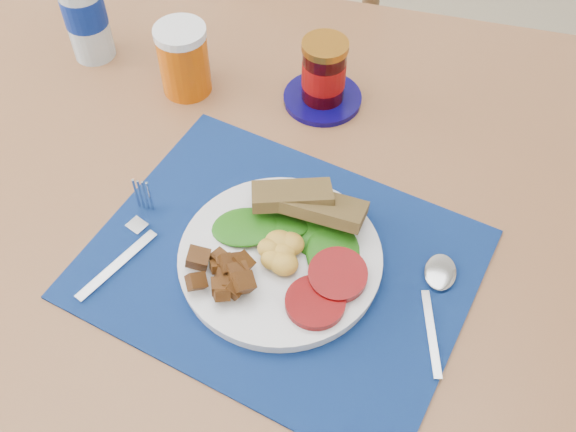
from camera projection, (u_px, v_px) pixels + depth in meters
The scene contains 9 objects.
table at pixel (189, 192), 1.07m from camera, with size 1.40×0.90×0.75m.
chair_far at pixel (313, 26), 1.53m from camera, with size 0.47×0.46×1.07m.
placemat at pixel (280, 263), 0.89m from camera, with size 0.49×0.38×0.00m, color black.
breakfast_plate at pixel (276, 256), 0.87m from camera, with size 0.26×0.26×0.06m.
fork at pixel (130, 239), 0.91m from camera, with size 0.07×0.19×0.00m.
spoon at pixel (437, 291), 0.85m from camera, with size 0.04×0.18×0.01m.
water_bottle at pixel (81, 1), 1.07m from camera, with size 0.07×0.07×0.24m.
juice_glass at pixel (184, 61), 1.06m from camera, with size 0.08×0.08×0.11m, color #C04D05.
jam_on_saucer at pixel (324, 76), 1.04m from camera, with size 0.13×0.13×0.11m.
Camera 1 is at (0.33, -0.43, 1.49)m, focal length 42.00 mm.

